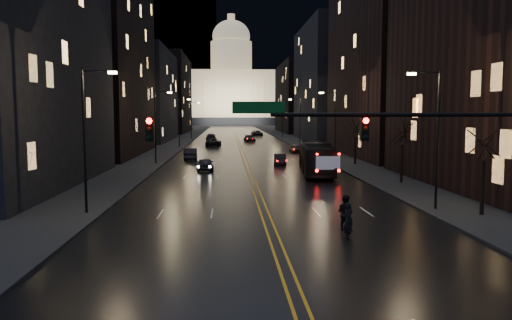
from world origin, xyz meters
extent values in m
plane|color=black|center=(0.00, 0.00, 0.00)|extent=(900.00, 900.00, 0.00)
cube|color=black|center=(0.00, 130.00, 0.01)|extent=(20.00, 320.00, 0.02)
cube|color=black|center=(-14.00, 130.00, 0.08)|extent=(8.00, 320.00, 0.16)
cube|color=black|center=(14.00, 130.00, 0.08)|extent=(8.00, 320.00, 0.16)
cube|color=orange|center=(0.00, 130.00, 0.03)|extent=(0.62, 320.00, 0.01)
cube|color=black|center=(-21.00, 22.00, 11.00)|extent=(12.00, 28.00, 22.00)
cube|color=black|center=(-21.00, 54.00, 14.00)|extent=(12.00, 30.00, 28.00)
cube|color=black|center=(-21.00, 92.00, 10.00)|extent=(12.00, 34.00, 20.00)
cube|color=black|center=(-21.00, 140.00, 12.00)|extent=(12.00, 40.00, 24.00)
cube|color=black|center=(21.00, 20.00, 12.00)|extent=(12.00, 26.00, 24.00)
cube|color=black|center=(21.00, 50.00, 19.00)|extent=(12.00, 30.00, 38.00)
cube|color=black|center=(21.00, 92.00, 13.00)|extent=(12.00, 34.00, 26.00)
cube|color=black|center=(21.00, 140.00, 11.00)|extent=(12.00, 40.00, 22.00)
cube|color=black|center=(40.00, 380.00, 65.00)|extent=(520.00, 60.00, 130.00)
cube|color=black|center=(0.00, 250.00, 2.00)|extent=(90.00, 50.00, 4.00)
cube|color=#E0BC81|center=(0.00, 250.00, 16.00)|extent=(80.00, 36.00, 24.00)
cylinder|color=beige|center=(0.00, 250.00, 36.00)|extent=(22.00, 22.00, 16.00)
ellipsoid|color=beige|center=(0.00, 250.00, 47.00)|extent=(20.00, 20.00, 17.00)
cylinder|color=#E0BC81|center=(0.00, 250.00, 55.50)|extent=(4.00, 4.00, 6.00)
cylinder|color=black|center=(5.50, 0.00, 6.20)|extent=(12.00, 0.18, 0.18)
cube|color=black|center=(-5.50, 0.00, 5.60)|extent=(0.35, 0.30, 1.00)
cube|color=black|center=(3.50, 0.00, 5.60)|extent=(0.35, 0.30, 1.00)
sphere|color=#FF0705|center=(-5.50, -0.18, 5.95)|extent=(0.24, 0.24, 0.24)
sphere|color=#FF0705|center=(3.50, -0.18, 5.95)|extent=(0.24, 0.24, 0.24)
cube|color=#053F14|center=(-1.00, 0.00, 6.50)|extent=(2.20, 0.06, 0.50)
cylinder|color=black|center=(11.00, 10.00, 4.50)|extent=(0.16, 0.16, 9.00)
cylinder|color=black|center=(10.10, 10.00, 8.80)|extent=(1.80, 0.10, 0.10)
cube|color=#FFDC99|center=(9.20, 10.00, 8.70)|extent=(0.50, 0.25, 0.15)
cylinder|color=black|center=(-11.00, 10.00, 4.50)|extent=(0.16, 0.16, 9.00)
cylinder|color=black|center=(-10.10, 10.00, 8.80)|extent=(1.80, 0.10, 0.10)
cube|color=#FFDC99|center=(-9.20, 10.00, 8.70)|extent=(0.50, 0.25, 0.15)
cylinder|color=black|center=(11.00, 40.00, 4.50)|extent=(0.16, 0.16, 9.00)
cylinder|color=black|center=(10.10, 40.00, 8.80)|extent=(1.80, 0.10, 0.10)
cube|color=#FFDC99|center=(9.20, 40.00, 8.70)|extent=(0.50, 0.25, 0.15)
cylinder|color=black|center=(-11.00, 40.00, 4.50)|extent=(0.16, 0.16, 9.00)
cylinder|color=black|center=(-10.10, 40.00, 8.80)|extent=(1.80, 0.10, 0.10)
cube|color=#FFDC99|center=(-9.20, 40.00, 8.70)|extent=(0.50, 0.25, 0.15)
cylinder|color=black|center=(11.00, 70.00, 4.50)|extent=(0.16, 0.16, 9.00)
cylinder|color=black|center=(10.10, 70.00, 8.80)|extent=(1.80, 0.10, 0.10)
cube|color=#FFDC99|center=(9.20, 70.00, 8.70)|extent=(0.50, 0.25, 0.15)
cylinder|color=black|center=(-11.00, 70.00, 4.50)|extent=(0.16, 0.16, 9.00)
cylinder|color=black|center=(-10.10, 70.00, 8.80)|extent=(1.80, 0.10, 0.10)
cube|color=#FFDC99|center=(-9.20, 70.00, 8.70)|extent=(0.50, 0.25, 0.15)
cylinder|color=black|center=(11.00, 100.00, 4.50)|extent=(0.16, 0.16, 9.00)
cylinder|color=black|center=(10.10, 100.00, 8.80)|extent=(1.80, 0.10, 0.10)
cube|color=#FFDC99|center=(9.20, 100.00, 8.70)|extent=(0.50, 0.25, 0.15)
cylinder|color=black|center=(-11.00, 100.00, 4.50)|extent=(0.16, 0.16, 9.00)
cylinder|color=black|center=(-10.10, 100.00, 8.80)|extent=(1.80, 0.10, 0.10)
cube|color=#FFDC99|center=(-9.20, 100.00, 8.70)|extent=(0.50, 0.25, 0.15)
cylinder|color=black|center=(13.00, 8.00, 1.75)|extent=(0.24, 0.24, 3.50)
cylinder|color=black|center=(13.00, 22.00, 1.75)|extent=(0.24, 0.24, 3.50)
cylinder|color=black|center=(13.00, 38.00, 1.75)|extent=(0.24, 0.24, 3.50)
imported|color=black|center=(6.71, 29.24, 1.68)|extent=(3.95, 12.25, 3.35)
imported|color=black|center=(-4.74, 32.99, 0.75)|extent=(2.07, 4.53, 1.51)
imported|color=black|center=(-7.21, 45.75, 0.81)|extent=(1.97, 4.97, 1.61)
imported|color=black|center=(-4.90, 72.98, 0.77)|extent=(3.03, 5.75, 1.54)
imported|color=black|center=(-6.10, 94.00, 0.77)|extent=(2.59, 5.49, 1.55)
imported|color=black|center=(3.99, 38.52, 0.69)|extent=(1.83, 4.31, 1.38)
imported|color=black|center=(8.36, 56.33, 0.70)|extent=(1.91, 4.19, 1.39)
imported|color=black|center=(2.50, 87.81, 0.73)|extent=(2.65, 5.23, 1.45)
imported|color=black|center=(5.75, 114.32, 0.78)|extent=(3.06, 5.84, 1.57)
imported|color=black|center=(3.64, 3.10, 0.94)|extent=(0.58, 0.76, 1.87)
imported|color=black|center=(3.94, 5.00, 0.97)|extent=(1.02, 1.05, 1.94)
camera|label=1|loc=(-2.30, -20.82, 6.28)|focal=35.00mm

